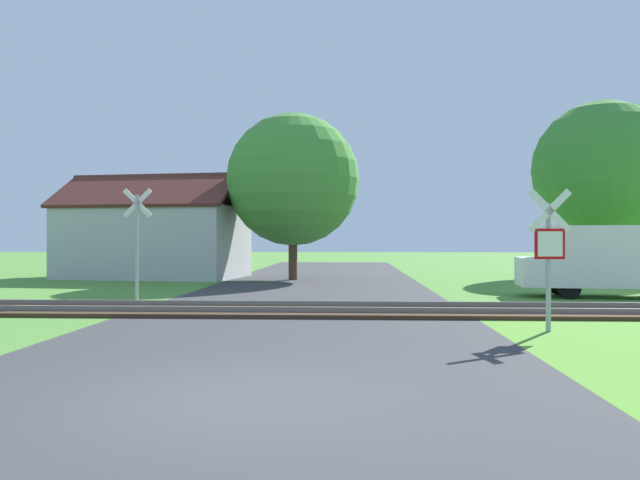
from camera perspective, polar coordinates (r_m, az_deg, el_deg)
ground_plane at (r=7.28m, az=-7.78°, el=-14.43°), size 160.00×160.00×0.00m
road_asphalt at (r=9.20m, az=-5.46°, el=-11.33°), size 8.34×80.00×0.01m
rail_track at (r=15.54m, az=-2.03°, el=-6.44°), size 60.00×2.60×0.22m
stop_sign_near at (r=13.03m, az=20.21°, el=-0.86°), size 0.88×0.17×2.82m
crossing_sign_far at (r=19.10m, az=-16.39°, el=0.37°), size 0.88×0.13×3.32m
house at (r=30.60m, az=-14.82°, el=0.06°), size 9.00×6.53×4.92m
tree_far at (r=32.96m, az=24.39°, el=5.93°), size 6.50×6.50×8.44m
tree_center at (r=28.07m, az=-2.50°, el=5.52°), size 5.92×5.92×7.45m
mail_truck at (r=21.44m, az=24.65°, el=-1.49°), size 5.08×2.40×2.24m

